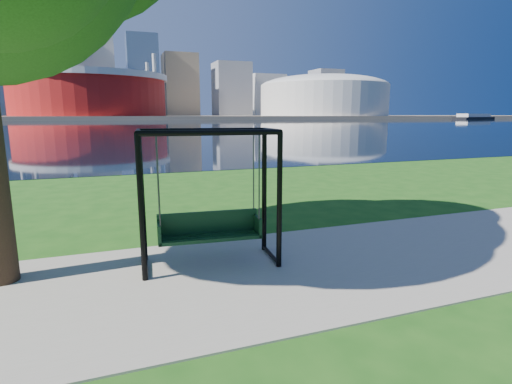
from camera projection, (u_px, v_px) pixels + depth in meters
ground at (246, 264)px, 7.16m from camera, size 900.00×900.00×0.00m
path at (255, 273)px, 6.70m from camera, size 120.00×4.00×0.03m
river at (117, 125)px, 101.13m from camera, size 900.00×180.00×0.02m
far_bank at (110, 117)px, 288.88m from camera, size 900.00×228.00×2.00m
stadium at (90, 93)px, 217.56m from camera, size 83.00×83.00×32.00m
arena at (324, 95)px, 266.43m from camera, size 84.00×84.00×26.56m
skyline at (100, 69)px, 293.14m from camera, size 392.00×66.00×96.50m
swing at (209, 201)px, 6.94m from camera, size 2.43×1.22×2.40m
barge at (474, 117)px, 240.91m from camera, size 34.32×16.77×3.32m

